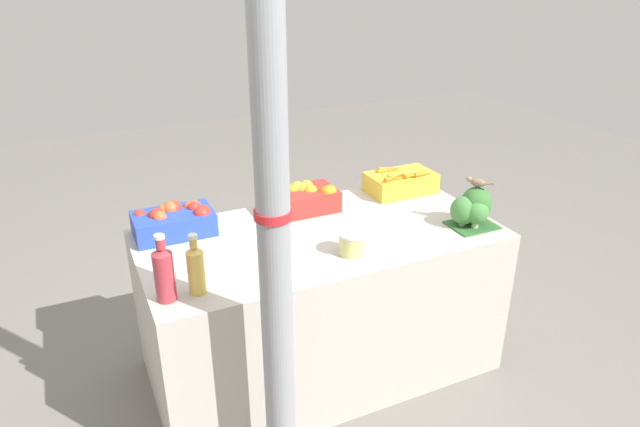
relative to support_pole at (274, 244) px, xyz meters
name	(u,v)px	position (x,y,z in m)	size (l,w,h in m)	color
ground_plane	(320,364)	(0.45, 0.62, -1.11)	(10.00, 10.00, 0.00)	slate
market_table	(320,302)	(0.45, 0.62, -0.72)	(1.69, 0.85, 0.78)	#B7B2A8
support_pole	(274,244)	(0.00, 0.00, 0.00)	(0.13, 0.13, 2.21)	gray
apple_crate	(175,220)	(-0.16, 0.90, -0.26)	(0.37, 0.22, 0.15)	#2847B7
orange_crate	(303,198)	(0.49, 0.90, -0.26)	(0.37, 0.22, 0.14)	red
carrot_crate	(401,182)	(1.07, 0.90, -0.27)	(0.37, 0.22, 0.14)	gold
broccoli_pile	(472,208)	(1.15, 0.38, -0.24)	(0.22, 0.18, 0.19)	#2D602D
juice_bottle_ruby	(164,273)	(-0.32, 0.35, -0.21)	(0.08, 0.08, 0.28)	#B2333D
juice_bottle_golden	(196,269)	(-0.20, 0.35, -0.23)	(0.07, 0.07, 0.25)	gold
pickle_jar	(352,243)	(0.49, 0.37, -0.28)	(0.12, 0.12, 0.10)	#D1CC75
sparrow_bird	(477,182)	(1.17, 0.39, -0.11)	(0.10, 0.11, 0.05)	#4C3D2D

